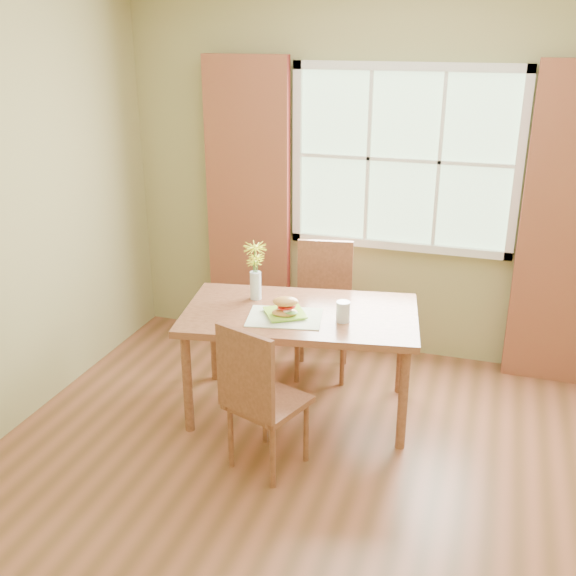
# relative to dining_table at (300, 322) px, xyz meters

# --- Properties ---
(room) EXTENTS (4.24, 3.84, 2.74)m
(room) POSITION_rel_dining_table_xyz_m (0.44, -0.81, 0.71)
(room) COLOR brown
(room) RESTS_ON ground
(window) EXTENTS (1.62, 0.06, 1.32)m
(window) POSITION_rel_dining_table_xyz_m (0.44, 1.06, 0.86)
(window) COLOR #9FC797
(window) RESTS_ON room
(curtain_left) EXTENTS (0.65, 0.08, 2.20)m
(curtain_left) POSITION_rel_dining_table_xyz_m (-0.71, 0.97, 0.46)
(curtain_left) COLOR #5E1916
(curtain_left) RESTS_ON room
(curtain_right) EXTENTS (0.65, 0.08, 2.20)m
(curtain_right) POSITION_rel_dining_table_xyz_m (1.59, 0.97, 0.46)
(curtain_right) COLOR #5E1916
(curtain_right) RESTS_ON room
(dining_table) EXTENTS (1.57, 1.05, 0.71)m
(dining_table) POSITION_rel_dining_table_xyz_m (0.00, 0.00, 0.00)
(dining_table) COLOR #925638
(dining_table) RESTS_ON room
(chair_near) EXTENTS (0.49, 0.49, 0.92)m
(chair_near) POSITION_rel_dining_table_xyz_m (-0.03, -0.69, -0.14)
(chair_near) COLOR brown
(chair_near) RESTS_ON room
(chair_far) EXTENTS (0.46, 0.46, 0.96)m
(chair_far) POSITION_rel_dining_table_xyz_m (-0.01, 0.62, -0.11)
(chair_far) COLOR brown
(chair_far) RESTS_ON room
(placemat) EXTENTS (0.50, 0.41, 0.01)m
(placemat) POSITION_rel_dining_table_xyz_m (-0.06, -0.12, 0.08)
(placemat) COLOR beige
(placemat) RESTS_ON dining_table
(plate) EXTENTS (0.32, 0.32, 0.01)m
(plate) POSITION_rel_dining_table_xyz_m (-0.07, -0.09, 0.08)
(plate) COLOR #8DCF33
(plate) RESTS_ON placemat
(croissant_sandwich) EXTENTS (0.19, 0.15, 0.12)m
(croissant_sandwich) POSITION_rel_dining_table_xyz_m (-0.06, -0.13, 0.15)
(croissant_sandwich) COLOR #CF8246
(croissant_sandwich) RESTS_ON plate
(water_glass) EXTENTS (0.08, 0.08, 0.13)m
(water_glass) POSITION_rel_dining_table_xyz_m (0.29, -0.06, 0.13)
(water_glass) COLOR silver
(water_glass) RESTS_ON dining_table
(flower_vase) EXTENTS (0.15, 0.15, 0.38)m
(flower_vase) POSITION_rel_dining_table_xyz_m (-0.34, 0.12, 0.30)
(flower_vase) COLOR silver
(flower_vase) RESTS_ON dining_table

